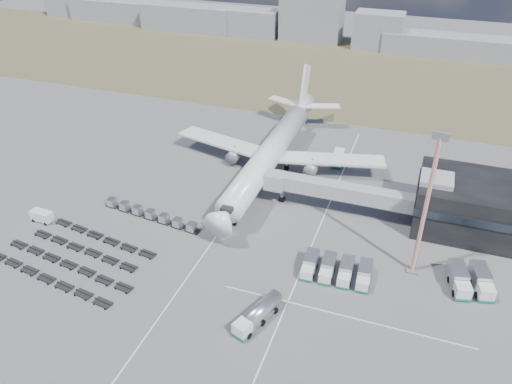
% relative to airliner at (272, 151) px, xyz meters
% --- Properties ---
extents(ground, '(420.00, 420.00, 0.00)m').
position_rel_airliner_xyz_m(ground, '(0.00, -32.38, -5.29)').
color(ground, '#565659').
rests_on(ground, ground).
extents(grass_strip, '(420.00, 90.00, 0.01)m').
position_rel_airliner_xyz_m(grass_strip, '(0.00, 77.62, -5.29)').
color(grass_strip, '#4D482E').
rests_on(grass_strip, ground).
extents(lane_markings, '(47.12, 110.00, 0.01)m').
position_rel_airliner_xyz_m(lane_markings, '(9.77, -29.38, -5.29)').
color(lane_markings, silver).
rests_on(lane_markings, ground).
extents(terminal, '(30.40, 16.40, 11.00)m').
position_rel_airliner_xyz_m(terminal, '(47.77, -8.41, -0.04)').
color(terminal, black).
rests_on(terminal, ground).
extents(jet_bridge, '(30.30, 3.80, 7.05)m').
position_rel_airliner_xyz_m(jet_bridge, '(15.90, -11.95, -0.24)').
color(jet_bridge, '#939399').
rests_on(jet_bridge, ground).
extents(airliner, '(51.59, 64.53, 17.62)m').
position_rel_airliner_xyz_m(airliner, '(0.00, 0.00, 0.00)').
color(airliner, white).
rests_on(airliner, ground).
extents(skyline, '(292.46, 22.33, 25.16)m').
position_rel_airliner_xyz_m(skyline, '(-19.70, 114.78, 1.45)').
color(skyline, gray).
rests_on(skyline, ground).
extents(fuel_tanker, '(5.50, 9.90, 3.12)m').
position_rel_airliner_xyz_m(fuel_tanker, '(12.82, -46.03, -3.73)').
color(fuel_tanker, white).
rests_on(fuel_tanker, ground).
extents(pushback_tug, '(3.30, 2.15, 1.41)m').
position_rel_airliner_xyz_m(pushback_tug, '(-4.00, -25.29, -4.59)').
color(pushback_tug, white).
rests_on(pushback_tug, ground).
extents(utility_van, '(4.50, 2.20, 2.35)m').
position_rel_airliner_xyz_m(utility_van, '(-36.85, -35.10, -4.12)').
color(utility_van, white).
rests_on(utility_van, ground).
extents(catering_truck, '(2.94, 6.23, 2.78)m').
position_rel_airliner_xyz_m(catering_truck, '(14.05, 8.66, -3.87)').
color(catering_truck, white).
rests_on(catering_truck, ground).
extents(service_trucks_near, '(11.80, 6.83, 2.57)m').
position_rel_airliner_xyz_m(service_trucks_near, '(22.07, -31.55, -3.90)').
color(service_trucks_near, white).
rests_on(service_trucks_near, ground).
extents(service_trucks_far, '(7.83, 8.72, 2.99)m').
position_rel_airliner_xyz_m(service_trucks_far, '(43.60, -26.96, -3.66)').
color(service_trucks_far, white).
rests_on(service_trucks_far, ground).
extents(uld_row, '(22.46, 4.40, 1.74)m').
position_rel_airliner_xyz_m(uld_row, '(-16.84, -27.01, -4.25)').
color(uld_row, black).
rests_on(uld_row, ground).
extents(baggage_dollies, '(29.93, 18.55, 0.76)m').
position_rel_airliner_xyz_m(baggage_dollies, '(-23.53, -42.90, -4.91)').
color(baggage_dollies, black).
rests_on(baggage_dollies, ground).
extents(floodlight_mast, '(2.53, 2.05, 26.59)m').
position_rel_airliner_xyz_m(floodlight_mast, '(34.37, -25.67, 8.03)').
color(floodlight_mast, '#BF3C1E').
rests_on(floodlight_mast, ground).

